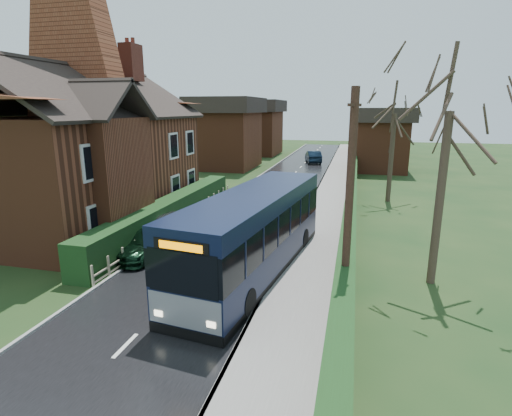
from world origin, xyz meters
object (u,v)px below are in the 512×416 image
(car_silver, at_px, (169,228))
(telegraph_pole, at_px, (349,209))
(bus, at_px, (254,233))
(bus_stop_sign, at_px, (300,201))
(brick_house, at_px, (86,146))
(car_green, at_px, (148,242))

(car_silver, relative_size, telegraph_pole, 0.61)
(bus, relative_size, bus_stop_sign, 4.45)
(car_silver, height_order, telegraph_pole, telegraph_pole)
(brick_house, bearing_deg, bus, -23.78)
(car_silver, xyz_separation_m, telegraph_pole, (8.60, -5.56, 2.82))
(bus, xyz_separation_m, car_silver, (-4.99, 2.59, -0.89))
(car_green, relative_size, bus_stop_sign, 1.67)
(bus_stop_sign, bearing_deg, car_green, -149.85)
(brick_house, xyz_separation_m, car_green, (5.83, -4.13, -3.78))
(bus_stop_sign, bearing_deg, bus, -110.58)
(bus, xyz_separation_m, telegraph_pole, (3.61, -2.97, 1.93))
(brick_house, height_order, telegraph_pole, brick_house)
(car_green, distance_m, bus_stop_sign, 8.18)
(car_green, xyz_separation_m, bus_stop_sign, (6.10, 5.36, 1.03))
(bus_stop_sign, relative_size, telegraph_pole, 0.35)
(car_green, distance_m, telegraph_pole, 9.89)
(car_green, bearing_deg, bus, -3.14)
(car_silver, relative_size, car_green, 1.04)
(bus, bearing_deg, telegraph_pole, -31.92)
(car_silver, height_order, car_green, car_silver)
(brick_house, height_order, car_silver, brick_house)
(bus_stop_sign, bearing_deg, car_silver, -161.23)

